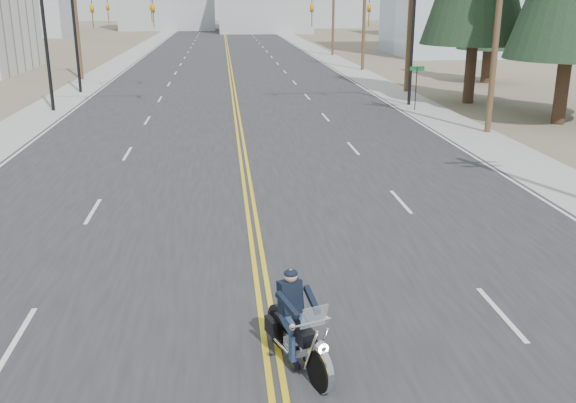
{
  "coord_description": "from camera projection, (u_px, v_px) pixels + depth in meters",
  "views": [
    {
      "loc": [
        -0.79,
        -7.82,
        6.46
      ],
      "look_at": [
        0.77,
        7.44,
        1.6
      ],
      "focal_mm": 40.0,
      "sensor_mm": 36.0,
      "label": 1
    }
  ],
  "objects": [
    {
      "name": "utility_pole_d",
      "position": [
        365.0,
        4.0,
        59.11
      ],
      "size": [
        2.2,
        0.3,
        11.5
      ],
      "color": "brown",
      "rests_on": "ground"
    },
    {
      "name": "utility_pole_b",
      "position": [
        499.0,
        9.0,
        30.66
      ],
      "size": [
        2.2,
        0.3,
        11.5
      ],
      "color": "brown",
      "rests_on": "ground"
    },
    {
      "name": "traffic_mast_left",
      "position": [
        80.0,
        26.0,
        37.44
      ],
      "size": [
        7.1,
        0.26,
        7.0
      ],
      "color": "black",
      "rests_on": "ground"
    },
    {
      "name": "traffic_mast_far",
      "position": [
        99.0,
        23.0,
        45.02
      ],
      "size": [
        6.1,
        0.26,
        7.0
      ],
      "color": "black",
      "rests_on": "ground"
    },
    {
      "name": "utility_pole_c",
      "position": [
        410.0,
        10.0,
        44.96
      ],
      "size": [
        2.2,
        0.3,
        11.0
      ],
      "color": "brown",
      "rests_on": "ground"
    },
    {
      "name": "utility_pole_left",
      "position": [
        76.0,
        12.0,
        52.12
      ],
      "size": [
        2.2,
        0.3,
        10.5
      ],
      "color": "brown",
      "rests_on": "ground"
    },
    {
      "name": "sidewalk_right",
      "position": [
        324.0,
        55.0,
        76.95
      ],
      "size": [
        3.0,
        200.0,
        0.01
      ],
      "primitive_type": "cube",
      "color": "#A5A5A0",
      "rests_on": "ground"
    },
    {
      "name": "haze_bldg_e",
      "position": [
        329.0,
        1.0,
        152.32
      ],
      "size": [
        14.0,
        14.0,
        12.0
      ],
      "primitive_type": "cube",
      "color": "#B7BCC6",
      "rests_on": "ground"
    },
    {
      "name": "traffic_mast_right",
      "position": [
        381.0,
        25.0,
        39.17
      ],
      "size": [
        7.1,
        0.26,
        7.0
      ],
      "color": "black",
      "rests_on": "ground"
    },
    {
      "name": "street_sign",
      "position": [
        416.0,
        80.0,
        38.4
      ],
      "size": [
        0.9,
        0.06,
        2.62
      ],
      "color": "black",
      "rests_on": "ground"
    },
    {
      "name": "road",
      "position": [
        228.0,
        56.0,
        75.84
      ],
      "size": [
        20.0,
        200.0,
        0.01
      ],
      "primitive_type": "cube",
      "color": "#303033",
      "rests_on": "ground"
    },
    {
      "name": "motorcyclist",
      "position": [
        298.0,
        322.0,
        11.53
      ],
      "size": [
        1.72,
        2.52,
        1.81
      ],
      "primitive_type": null,
      "rotation": [
        0.0,
        0.0,
        3.49
      ],
      "color": "black",
      "rests_on": "ground"
    },
    {
      "name": "utility_pole_e",
      "position": [
        333.0,
        5.0,
        75.31
      ],
      "size": [
        2.2,
        0.3,
        11.0
      ],
      "color": "brown",
      "rests_on": "ground"
    },
    {
      "name": "sidewalk_left",
      "position": [
        129.0,
        57.0,
        74.73
      ],
      "size": [
        3.0,
        200.0,
        0.01
      ],
      "primitive_type": "cube",
      "color": "#A5A5A0",
      "rests_on": "ground"
    }
  ]
}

